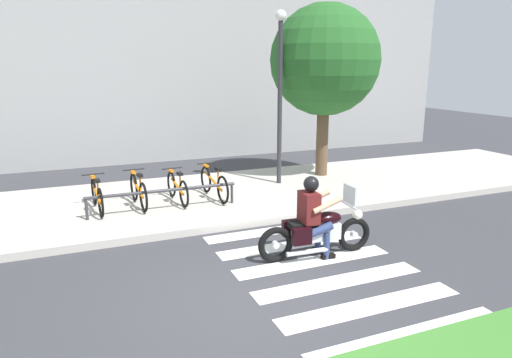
{
  "coord_description": "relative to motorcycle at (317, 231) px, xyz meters",
  "views": [
    {
      "loc": [
        -2.26,
        -5.47,
        3.2
      ],
      "look_at": [
        1.08,
        2.57,
        1.05
      ],
      "focal_mm": 32.39,
      "sensor_mm": 36.0,
      "label": 1
    }
  ],
  "objects": [
    {
      "name": "ground_plane",
      "position": [
        -1.54,
        -0.98,
        -0.45
      ],
      "size": [
        48.0,
        48.0,
        0.0
      ],
      "primitive_type": "plane",
      "color": "#38383D"
    },
    {
      "name": "crosswalk_stripe_5",
      "position": [
        -0.16,
        1.42,
        -0.45
      ],
      "size": [
        2.8,
        0.4,
        0.01
      ],
      "primitive_type": "cube",
      "color": "white",
      "rests_on": "ground"
    },
    {
      "name": "crosswalk_stripe_4",
      "position": [
        -0.16,
        0.62,
        -0.45
      ],
      "size": [
        2.8,
        0.4,
        0.01
      ],
      "primitive_type": "cube",
      "color": "white",
      "rests_on": "ground"
    },
    {
      "name": "tree_near_rack",
      "position": [
        2.88,
        4.76,
        2.87
      ],
      "size": [
        3.0,
        3.0,
        4.84
      ],
      "color": "brown",
      "rests_on": "ground"
    },
    {
      "name": "bicycle_3",
      "position": [
        -0.68,
        3.64,
        0.05
      ],
      "size": [
        0.48,
        1.74,
        0.78
      ],
      "color": "black",
      "rests_on": "sidewalk"
    },
    {
      "name": "crosswalk_stripe_3",
      "position": [
        -0.16,
        -0.18,
        -0.45
      ],
      "size": [
        2.8,
        0.4,
        0.01
      ],
      "primitive_type": "cube",
      "color": "white",
      "rests_on": "ground"
    },
    {
      "name": "bike_rack",
      "position": [
        -1.99,
        3.09,
        0.11
      ],
      "size": [
        3.22,
        0.07,
        0.49
      ],
      "color": "#333338",
      "rests_on": "sidewalk"
    },
    {
      "name": "crosswalk_stripe_1",
      "position": [
        -0.16,
        -1.78,
        -0.45
      ],
      "size": [
        2.8,
        0.4,
        0.01
      ],
      "primitive_type": "cube",
      "color": "white",
      "rests_on": "ground"
    },
    {
      "name": "sidewalk",
      "position": [
        -1.54,
        3.96,
        -0.38
      ],
      "size": [
        24.0,
        4.4,
        0.15
      ],
      "primitive_type": "cube",
      "color": "#B7B2A8",
      "rests_on": "ground"
    },
    {
      "name": "motorcycle",
      "position": [
        0.0,
        0.0,
        0.0
      ],
      "size": [
        2.1,
        0.66,
        1.21
      ],
      "color": "black",
      "rests_on": "ground"
    },
    {
      "name": "bicycle_1",
      "position": [
        -2.43,
        3.64,
        0.05
      ],
      "size": [
        0.48,
        1.6,
        0.78
      ],
      "color": "black",
      "rests_on": "sidewalk"
    },
    {
      "name": "bicycle_0",
      "position": [
        -3.3,
        3.64,
        0.04
      ],
      "size": [
        0.48,
        1.61,
        0.75
      ],
      "color": "black",
      "rests_on": "sidewalk"
    },
    {
      "name": "street_lamp",
      "position": [
        1.35,
        4.36,
        2.28
      ],
      "size": [
        0.28,
        0.28,
        4.53
      ],
      "color": "#2D2D33",
      "rests_on": "ground"
    },
    {
      "name": "rider",
      "position": [
        -0.08,
        0.01,
        0.36
      ],
      "size": [
        0.65,
        0.56,
        1.43
      ],
      "color": "#591919",
      "rests_on": "ground"
    },
    {
      "name": "building_backdrop",
      "position": [
        -1.54,
        9.66,
        4.07
      ],
      "size": [
        24.0,
        1.2,
        9.05
      ],
      "primitive_type": "cube",
      "color": "#989898",
      "rests_on": "ground"
    },
    {
      "name": "crosswalk_stripe_2",
      "position": [
        -0.16,
        -0.98,
        -0.45
      ],
      "size": [
        2.8,
        0.4,
        0.01
      ],
      "primitive_type": "cube",
      "color": "white",
      "rests_on": "ground"
    },
    {
      "name": "bicycle_2",
      "position": [
        -1.56,
        3.64,
        0.04
      ],
      "size": [
        0.48,
        1.57,
        0.74
      ],
      "color": "black",
      "rests_on": "sidewalk"
    },
    {
      "name": "crosswalk_stripe_0",
      "position": [
        -0.16,
        -2.58,
        -0.45
      ],
      "size": [
        2.8,
        0.4,
        0.01
      ],
      "primitive_type": "cube",
      "color": "white",
      "rests_on": "ground"
    }
  ]
}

